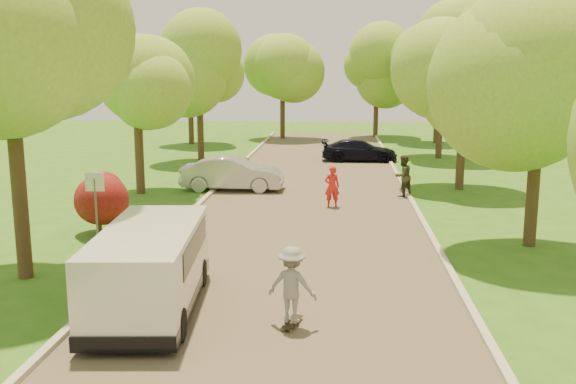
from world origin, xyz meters
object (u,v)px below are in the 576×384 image
(skateboarder, at_px, (292,285))
(person_olive, at_px, (403,176))
(silver_sedan, at_px, (232,174))
(longboard, at_px, (292,322))
(minivan, at_px, (150,267))
(street_sign, at_px, (95,193))
(dark_sedan, at_px, (359,150))
(person_striped, at_px, (332,187))

(skateboarder, distance_m, person_olive, 14.17)
(silver_sedan, height_order, longboard, silver_sedan)
(skateboarder, bearing_deg, longboard, -0.00)
(minivan, relative_size, longboard, 6.03)
(street_sign, xyz_separation_m, skateboarder, (6.11, -5.56, -0.69))
(minivan, relative_size, dark_sedan, 1.18)
(longboard, bearing_deg, person_olive, -90.27)
(longboard, xyz_separation_m, person_olive, (3.49, 13.73, 0.76))
(minivan, distance_m, silver_sedan, 13.93)
(longboard, relative_size, skateboarder, 0.53)
(dark_sedan, relative_size, person_striped, 2.70)
(silver_sedan, relative_size, dark_sedan, 1.03)
(person_striped, bearing_deg, person_olive, -149.94)
(street_sign, bearing_deg, longboard, -42.31)
(dark_sedan, bearing_deg, person_striped, 173.42)
(silver_sedan, bearing_deg, skateboarder, -166.03)
(minivan, height_order, longboard, minivan)
(skateboarder, xyz_separation_m, person_olive, (3.49, 13.73, -0.03))
(person_striped, bearing_deg, longboard, 77.83)
(street_sign, xyz_separation_m, person_olive, (9.60, 8.17, -0.72))
(person_olive, bearing_deg, street_sign, 1.12)
(minivan, relative_size, skateboarder, 3.21)
(person_olive, bearing_deg, longboard, 36.46)
(street_sign, xyz_separation_m, longboard, (6.11, -5.56, -1.48))
(street_sign, relative_size, person_striped, 1.39)
(street_sign, bearing_deg, dark_sedan, 66.01)
(minivan, height_order, person_striped, minivan)
(silver_sedan, xyz_separation_m, person_striped, (4.27, -3.13, 0.07))
(silver_sedan, distance_m, dark_sedan, 10.91)
(street_sign, height_order, longboard, street_sign)
(longboard, relative_size, person_olive, 0.49)
(minivan, distance_m, person_olive, 14.62)
(longboard, bearing_deg, dark_sedan, -80.91)
(person_striped, distance_m, person_olive, 3.64)
(minivan, height_order, skateboarder, minivan)
(minivan, height_order, silver_sedan, minivan)
(street_sign, distance_m, skateboarder, 8.29)
(dark_sedan, relative_size, longboard, 5.12)
(minivan, distance_m, dark_sedan, 23.79)
(silver_sedan, height_order, dark_sedan, silver_sedan)
(street_sign, height_order, dark_sedan, street_sign)
(dark_sedan, xyz_separation_m, person_striped, (-1.39, -12.45, 0.17))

